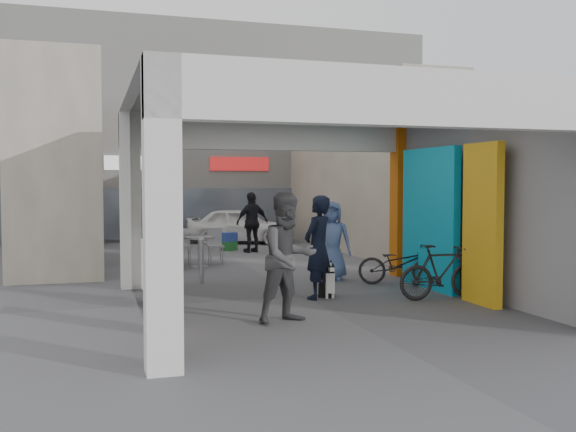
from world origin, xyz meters
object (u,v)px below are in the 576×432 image
object	(u,v)px
man_with_dog	(318,247)
bicycle_front	(399,264)
produce_stand	(155,249)
man_crates	(252,222)
border_collie	(327,282)
white_van	(240,225)
man_back_turned	(288,258)
man_elderly	(332,241)
bicycle_rear	(442,272)
cafe_set	(193,253)

from	to	relation	value
man_with_dog	bicycle_front	bearing A→B (deg)	165.20
produce_stand	bicycle_front	size ratio (longest dim) A/B	0.80
man_crates	man_with_dog	bearing A→B (deg)	68.47
border_collie	produce_stand	bearing A→B (deg)	134.84
produce_stand	white_van	world-z (taller)	white_van
border_collie	man_back_turned	xyz separation A→B (m)	(-1.30, -1.79, 0.70)
man_with_dog	man_crates	distance (m)	7.92
border_collie	man_elderly	bearing A→B (deg)	89.31
man_back_turned	man_elderly	xyz separation A→B (m)	(2.14, 3.75, -0.13)
man_crates	bicycle_rear	xyz separation A→B (m)	(1.39, -8.62, -0.41)
produce_stand	man_with_dog	bearing A→B (deg)	-81.66
cafe_set	white_van	xyz separation A→B (m)	(2.53, 5.68, 0.30)
man_back_turned	bicycle_front	size ratio (longest dim) A/B	1.18
man_crates	man_elderly	bearing A→B (deg)	76.94
produce_stand	man_elderly	size ratio (longest dim) A/B	0.78
man_back_turned	white_van	xyz separation A→B (m)	(2.13, 12.64, -0.36)
cafe_set	border_collie	distance (m)	5.44
cafe_set	bicycle_front	xyz separation A→B (m)	(3.61, -4.28, 0.11)
bicycle_rear	produce_stand	bearing A→B (deg)	34.08
man_back_turned	man_elderly	world-z (taller)	man_back_turned
man_crates	bicycle_front	xyz separation A→B (m)	(1.39, -6.92, -0.48)
produce_stand	border_collie	world-z (taller)	produce_stand
man_back_turned	produce_stand	bearing A→B (deg)	83.07
man_with_dog	bicycle_rear	distance (m)	2.29
border_collie	man_elderly	size ratio (longest dim) A/B	0.41
cafe_set	bicycle_front	size ratio (longest dim) A/B	0.92
man_back_turned	white_van	bearing A→B (deg)	64.64
white_van	border_collie	bearing A→B (deg)	-161.19
man_elderly	bicycle_rear	distance (m)	2.99
man_elderly	bicycle_rear	world-z (taller)	man_elderly
man_elderly	bicycle_front	size ratio (longest dim) A/B	1.03
cafe_set	bicycle_front	distance (m)	5.60
man_elderly	bicycle_rear	xyz separation A→B (m)	(1.07, -2.77, -0.36)
border_collie	bicycle_rear	size ratio (longest dim) A/B	0.42
man_with_dog	bicycle_front	world-z (taller)	man_with_dog
bicycle_front	man_with_dog	bearing A→B (deg)	143.04
white_van	man_back_turned	bearing A→B (deg)	-166.40
cafe_set	produce_stand	world-z (taller)	cafe_set
man_back_turned	man_crates	xyz separation A→B (m)	(1.81, 9.60, -0.07)
man_back_turned	man_with_dog	bearing A→B (deg)	41.71
border_collie	bicycle_front	size ratio (longest dim) A/B	0.42
man_with_dog	man_back_turned	bearing A→B (deg)	18.15
border_collie	man_with_dog	size ratio (longest dim) A/B	0.37
man_with_dog	bicycle_front	size ratio (longest dim) A/B	1.13
man_elderly	man_crates	size ratio (longest dim) A/B	0.94
cafe_set	man_crates	world-z (taller)	man_crates
cafe_set	man_elderly	bearing A→B (deg)	-51.60
man_back_turned	cafe_set	bearing A→B (deg)	77.49
produce_stand	white_van	bearing A→B (deg)	42.10
bicycle_front	man_crates	bearing A→B (deg)	39.88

